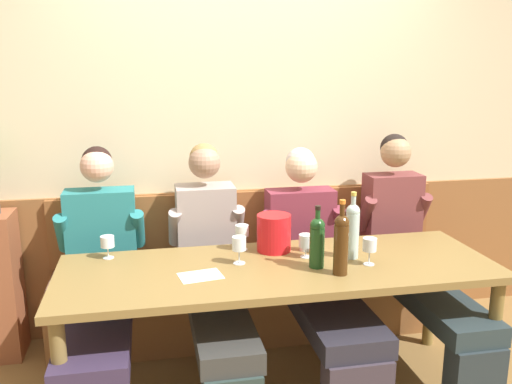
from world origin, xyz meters
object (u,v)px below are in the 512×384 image
wine_bottle_amber_mid (341,242)px  wine_glass_center_front (306,241)px  ice_bucket (274,233)px  wine_glass_center_rear (239,245)px  person_left_seat (316,266)px  wine_bottle_clear_water (352,229)px  wine_glass_left_end (107,242)px  person_center_right_seat (212,264)px  wine_bottle_green_tall (317,241)px  person_right_seat (413,250)px  wine_glass_mid_right (370,246)px  water_tumbler_right (305,244)px  wall_bench (254,294)px  wine_glass_mid_left (242,232)px  dining_table (279,279)px  person_center_left_seat (99,278)px

wine_bottle_amber_mid → wine_glass_center_front: bearing=110.3°
ice_bucket → wine_glass_center_rear: size_ratio=1.41×
person_left_seat → wine_bottle_clear_water: person_left_seat is taller
wine_glass_left_end → person_center_right_seat: bearing=5.7°
person_left_seat → wine_bottle_clear_water: bearing=-66.7°
wine_bottle_green_tall → person_right_seat: bearing=27.5°
wine_glass_mid_right → water_tumbler_right: bearing=133.4°
wall_bench → wine_glass_center_front: bearing=-73.7°
wine_bottle_green_tall → wine_bottle_clear_water: size_ratio=0.90×
person_center_right_seat → wine_bottle_amber_mid: (0.59, -0.52, 0.27)m
wall_bench → water_tumbler_right: 0.72m
wall_bench → person_left_seat: size_ratio=2.07×
person_center_right_seat → wine_bottle_clear_water: person_center_right_seat is taller
wine_bottle_clear_water → wine_glass_mid_left: size_ratio=2.53×
dining_table → wine_bottle_amber_mid: (0.27, -0.18, 0.25)m
wall_bench → wine_glass_mid_right: wall_bench is taller
wine_glass_center_rear → wine_glass_left_end: wine_glass_center_rear is taller
wall_bench → person_center_right_seat: person_center_right_seat is taller
dining_table → person_right_seat: bearing=19.4°
wall_bench → wine_bottle_amber_mid: size_ratio=6.73×
person_left_seat → wine_glass_left_end: (-1.19, -0.01, 0.23)m
wine_bottle_green_tall → wine_glass_mid_right: 0.29m
wine_glass_center_rear → wine_bottle_amber_mid: bearing=-27.6°
wine_bottle_clear_water → wine_glass_center_rear: (-0.62, 0.03, -0.06)m
ice_bucket → wine_glass_center_rear: (-0.23, -0.17, -0.00)m
person_left_seat → wine_glass_mid_right: 0.48m
person_right_seat → water_tumbler_right: person_right_seat is taller
dining_table → wine_bottle_amber_mid: size_ratio=5.95×
person_right_seat → wine_glass_mid_right: bearing=-138.8°
wine_glass_mid_left → wine_glass_mid_right: bearing=-30.7°
ice_bucket → person_right_seat: bearing=6.1°
person_right_seat → wine_glass_left_end: 1.84m
person_center_right_seat → water_tumbler_right: 0.55m
wine_glass_mid_right → wine_bottle_amber_mid: bearing=-153.8°
wine_glass_mid_left → wine_glass_mid_right: (0.61, -0.36, -0.00)m
wine_glass_mid_left → person_right_seat: bearing=2.6°
wine_bottle_green_tall → person_left_seat: bearing=72.2°
dining_table → wine_glass_mid_right: wine_glass_mid_right is taller
person_left_seat → person_center_left_seat: bearing=179.5°
person_center_left_seat → wine_bottle_amber_mid: bearing=-21.9°
wine_glass_left_end → person_left_seat: bearing=0.5°
wall_bench → person_center_left_seat: bearing=-158.8°
person_center_right_seat → wine_bottle_clear_water: 0.83m
wine_glass_center_rear → wine_glass_center_front: wine_glass_center_rear is taller
person_center_right_seat → wine_bottle_clear_water: bearing=-23.0°
person_center_left_seat → wine_glass_center_rear: (0.75, -0.24, 0.23)m
person_center_left_seat → wine_glass_mid_right: bearing=-15.6°
person_right_seat → wine_bottle_green_tall: bearing=-152.5°
ice_bucket → wine_bottle_green_tall: bearing=-61.7°
wine_bottle_amber_mid → wine_glass_mid_right: 0.23m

